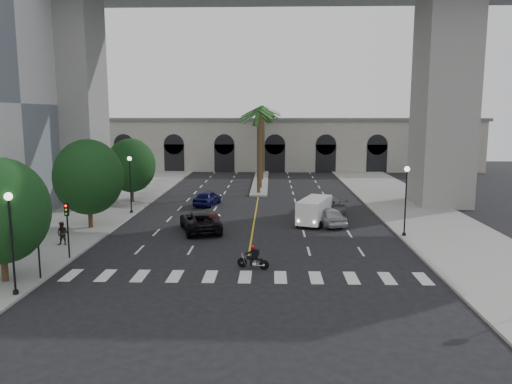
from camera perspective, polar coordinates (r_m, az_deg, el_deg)
name	(u,v)px	position (r m, az deg, el deg)	size (l,w,h in m)	color
ground	(246,269)	(30.09, -1.09, -8.77)	(140.00, 140.00, 0.00)	black
sidewalk_left	(89,215)	(47.51, -18.55, -2.56)	(8.00, 100.00, 0.15)	gray
sidewalk_right	(424,218)	(46.58, 18.67, -2.79)	(8.00, 100.00, 0.15)	gray
median	(261,182)	(67.26, 0.52, 1.18)	(2.00, 24.00, 0.20)	gray
pier_building	(263,143)	(83.79, 0.78, 5.57)	(71.00, 10.50, 8.50)	beige
bridge	(292,17)	(51.53, 4.17, 19.36)	(75.00, 13.00, 26.00)	gray
palm_a	(259,114)	(56.65, 0.31, 8.86)	(3.20, 3.20, 10.30)	#47331E
palm_b	(260,112)	(60.65, 0.50, 9.13)	(3.20, 3.20, 10.60)	#47331E
palm_c	(259,116)	(64.66, 0.31, 8.71)	(3.20, 3.20, 10.10)	#47331E
palm_d	(262,110)	(68.65, 0.70, 9.33)	(3.20, 3.20, 10.90)	#47331E
palm_e	(261,114)	(72.65, 0.56, 8.95)	(3.20, 3.20, 10.40)	#47331E
palm_f	(263,112)	(76.65, 0.85, 9.15)	(3.20, 3.20, 10.70)	#47331E
street_tree_near	(0,211)	(29.87, -27.22, -1.94)	(5.20, 5.20, 6.89)	#382616
street_tree_mid	(88,177)	(41.54, -18.61, 1.63)	(5.44, 5.44, 7.21)	#382616
street_tree_far	(131,165)	(52.92, -14.10, 2.96)	(5.04, 5.04, 6.68)	#382616
lamp_post_left_near	(11,235)	(27.55, -26.18, -4.42)	(0.40, 0.40, 5.35)	black
lamp_post_left_far	(130,180)	(46.82, -14.18, 1.38)	(0.40, 0.40, 5.35)	black
lamp_post_right	(406,195)	(38.42, 16.76, -0.33)	(0.40, 0.40, 5.35)	black
traffic_signal_near	(38,237)	(29.83, -23.68, -4.69)	(0.25, 0.18, 3.65)	black
traffic_signal_far	(67,221)	(33.39, -20.76, -3.13)	(0.25, 0.18, 3.65)	black
motorcycle_rider	(254,258)	(29.93, -0.24, -7.56)	(1.93, 0.79, 1.44)	black
car_a	(327,216)	(41.78, 8.13, -2.73)	(1.83, 4.55, 1.55)	#B5B6BA
car_b	(207,221)	(40.27, -5.64, -3.28)	(1.41, 4.04, 1.33)	#46100E
car_c	(200,221)	(39.44, -6.40, -3.34)	(2.68, 5.81, 1.62)	black
car_d	(323,204)	(46.74, 7.65, -1.39)	(2.37, 5.82, 1.69)	slate
car_e	(207,198)	(50.53, -5.57, -0.68)	(1.80, 4.47, 1.52)	#0E0F43
cargo_van	(314,210)	(42.04, 6.68, -2.05)	(3.43, 5.35, 2.14)	white
pedestrian_a	(18,244)	(35.14, -25.57, -5.37)	(0.62, 0.41, 1.71)	black
pedestrian_b	(63,234)	(37.02, -21.24, -4.45)	(0.80, 0.62, 1.65)	black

